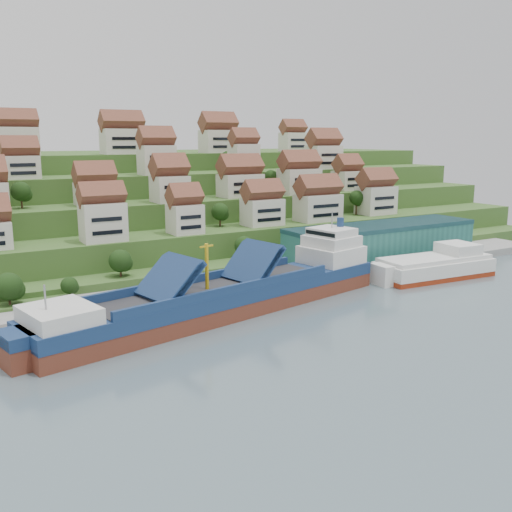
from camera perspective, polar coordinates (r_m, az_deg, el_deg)
ground at (r=126.01m, az=0.13°, el=-5.06°), size 300.00×300.00×0.00m
quay at (r=148.35m, az=3.79°, el=-2.06°), size 180.00×14.00×2.20m
hillside at (r=217.68m, az=-14.04°, el=4.58°), size 260.00×128.00×31.00m
hillside_village at (r=176.74m, az=-9.59°, el=7.65°), size 158.17×61.96×28.69m
hillside_trees at (r=158.63m, az=-11.95°, el=4.48°), size 143.59×62.51×30.04m
warehouse at (r=168.40m, az=12.45°, el=1.47°), size 60.00×15.00×10.00m
flagpole at (r=142.01m, az=4.34°, el=-0.30°), size 1.28×0.16×8.00m
cargo_ship at (r=121.53m, az=-2.39°, el=-3.98°), size 84.70×29.50×18.66m
second_ship at (r=158.58m, az=17.57°, el=-1.05°), size 33.19×14.43×9.39m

